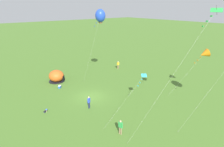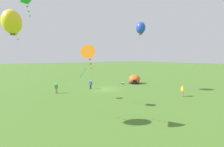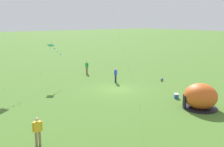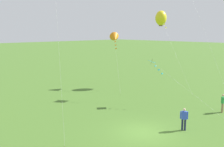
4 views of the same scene
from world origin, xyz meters
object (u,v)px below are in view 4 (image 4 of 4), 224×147
Objects in this scene: person_center_field at (223,102)px; person_with_toddler at (184,118)px; kite_cyan at (155,65)px; kite_yellow at (161,18)px; kite_orange at (115,38)px.

person_with_toddler is at bearing 178.83° from person_center_field.
kite_cyan is 11.29m from kite_yellow.
kite_yellow reaches higher than person_with_toddler.
kite_orange is (7.18, 14.76, 5.54)m from person_with_toddler.
person_center_field is 1.00× the size of person_with_toddler.
kite_cyan is 9.87m from kite_orange.
person_with_toddler is at bearing -115.94° from kite_orange.
kite_yellow reaches higher than person_center_field.
person_with_toddler is at bearing -124.27° from kite_cyan.
kite_yellow is 6.79m from kite_orange.
kite_orange reaches higher than kite_cyan.
person_with_toddler is 0.24× the size of kite_orange.
person_center_field is 0.22× the size of kite_cyan.
kite_yellow is (5.95, 11.42, 8.13)m from person_center_field.
kite_cyan is at bearing -109.90° from kite_orange.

